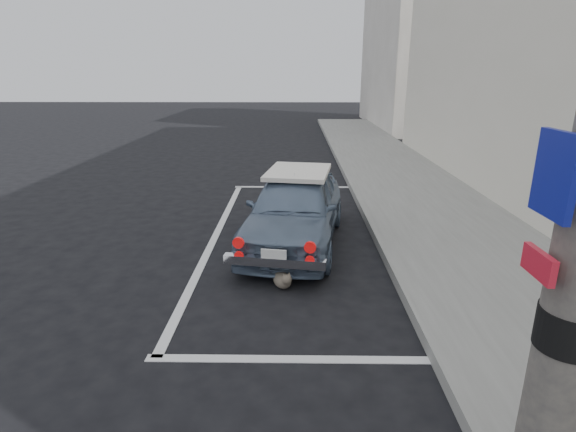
% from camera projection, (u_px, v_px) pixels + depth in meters
% --- Properties ---
extents(ground, '(80.00, 80.00, 0.00)m').
position_uv_depth(ground, '(251.00, 331.00, 4.91)').
color(ground, black).
rests_on(ground, ground).
extents(sidewalk, '(2.80, 40.00, 0.15)m').
position_uv_depth(sidewalk, '(476.00, 256.00, 6.75)').
color(sidewalk, slate).
rests_on(sidewalk, ground).
extents(building_far, '(3.50, 10.00, 8.00)m').
position_uv_depth(building_far, '(411.00, 46.00, 22.65)').
color(building_far, beige).
rests_on(building_far, ground).
extents(pline_rear, '(3.00, 0.12, 0.01)m').
position_uv_depth(pline_rear, '(297.00, 359.00, 4.43)').
color(pline_rear, silver).
rests_on(pline_rear, ground).
extents(pline_front, '(3.00, 0.12, 0.01)m').
position_uv_depth(pline_front, '(296.00, 187.00, 11.09)').
color(pline_front, silver).
rests_on(pline_front, ground).
extents(pline_side, '(0.12, 7.00, 0.01)m').
position_uv_depth(pline_side, '(216.00, 236.00, 7.78)').
color(pline_side, silver).
rests_on(pline_side, ground).
extents(retro_coupe, '(1.93, 3.67, 1.19)m').
position_uv_depth(retro_coupe, '(295.00, 208.00, 7.30)').
color(retro_coupe, slate).
rests_on(retro_coupe, ground).
extents(cat, '(0.34, 0.48, 0.27)m').
position_uv_depth(cat, '(283.00, 279.00, 5.88)').
color(cat, '#6C6353').
rests_on(cat, ground).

